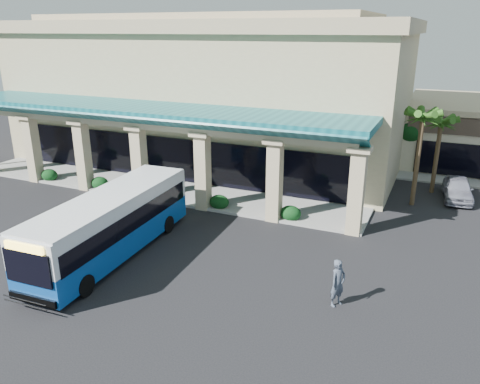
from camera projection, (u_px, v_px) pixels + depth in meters
The scene contains 9 objects.
ground at pixel (208, 253), 22.75m from camera, with size 110.00×110.00×0.00m, color black.
main_building at pixel (210, 90), 37.74m from camera, with size 30.80×14.80×11.35m, color #BEB087, non-canonical shape.
arcade at pixel (147, 149), 30.73m from camera, with size 30.00×6.20×5.70m, color #0F545D, non-canonical shape.
palm_0 at pixel (418, 153), 27.91m from camera, with size 2.40×2.40×6.60m, color #234B14, non-canonical shape.
palm_1 at pixel (437, 150), 30.25m from camera, with size 2.40×2.40×5.80m, color #234B14, non-canonical shape.
broadleaf_tree at pixel (411, 139), 35.49m from camera, with size 2.60×2.60×4.81m, color black, non-canonical shape.
transit_bus at pixel (112, 225), 22.13m from camera, with size 2.53×10.85×3.03m, color #0F4BA4, non-canonical shape.
pedestrian at pixel (338, 283), 18.16m from camera, with size 0.71×0.47×1.95m, color #434C5C.
car_silver at pixel (458, 189), 29.68m from camera, with size 1.68×4.17×1.42m, color #9E9FAF.
Camera 1 is at (9.71, -18.11, 10.31)m, focal length 35.00 mm.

